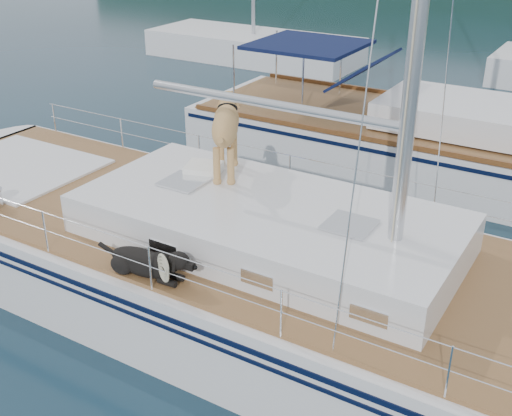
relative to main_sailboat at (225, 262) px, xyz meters
The scene contains 4 objects.
ground 0.69m from the main_sailboat, behind, with size 120.00×120.00×0.00m, color black.
main_sailboat is the anchor object (origin of this frame).
neighbor_sailboat 6.68m from the main_sailboat, 79.14° to the left, with size 11.00×3.50×13.30m.
bg_boat_west 16.17m from the main_sailboat, 120.02° to the left, with size 8.00×3.00×11.65m.
Camera 1 is at (4.71, -6.73, 5.54)m, focal length 45.00 mm.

